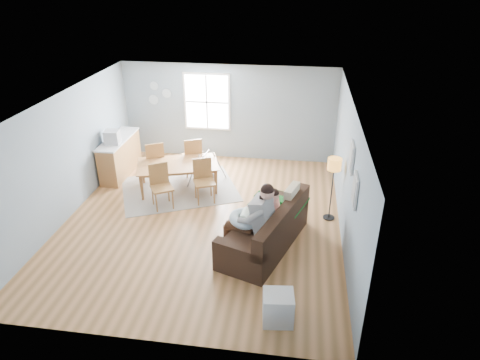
% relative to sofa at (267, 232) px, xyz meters
% --- Properties ---
extents(room, '(8.40, 9.40, 3.90)m').
position_rel_sofa_xyz_m(room, '(-1.49, 0.82, 2.08)').
color(room, '#8F5F33').
extents(window, '(1.32, 0.08, 1.62)m').
position_rel_sofa_xyz_m(window, '(-2.09, 4.28, 1.31)').
color(window, white).
rests_on(window, room).
extents(pictures, '(0.05, 1.34, 0.74)m').
position_rel_sofa_xyz_m(pictures, '(1.47, -0.23, 1.51)').
color(pictures, white).
rests_on(pictures, room).
extents(wall_plates, '(0.67, 0.02, 0.66)m').
position_rel_sofa_xyz_m(wall_plates, '(-3.50, 4.29, 1.49)').
color(wall_plates, '#95ACB2').
rests_on(wall_plates, room).
extents(sofa, '(1.73, 2.55, 0.95)m').
position_rel_sofa_xyz_m(sofa, '(0.00, 0.00, 0.00)').
color(sofa, black).
rests_on(sofa, room).
extents(green_throw, '(1.30, 1.21, 0.04)m').
position_rel_sofa_xyz_m(green_throw, '(0.17, 0.77, 0.27)').
color(green_throw, '#145B23').
rests_on(green_throw, sofa).
extents(beige_pillow, '(0.31, 0.56, 0.54)m').
position_rel_sofa_xyz_m(beige_pillow, '(0.43, 0.50, 0.52)').
color(beige_pillow, tan).
rests_on(beige_pillow, sofa).
extents(father, '(1.20, 0.71, 1.58)m').
position_rel_sofa_xyz_m(father, '(-0.25, -0.27, 0.50)').
color(father, gray).
rests_on(father, sofa).
extents(nursing_pillow, '(0.83, 0.82, 0.25)m').
position_rel_sofa_xyz_m(nursing_pillow, '(-0.42, -0.21, 0.40)').
color(nursing_pillow, silver).
rests_on(nursing_pillow, father).
extents(infant, '(0.19, 0.43, 0.16)m').
position_rel_sofa_xyz_m(infant, '(-0.41, -0.17, 0.50)').
color(infant, white).
rests_on(infant, nursing_pillow).
extents(toddler, '(0.66, 0.49, 0.98)m').
position_rel_sofa_xyz_m(toddler, '(-0.01, 0.24, 0.48)').
color(toddler, white).
rests_on(toddler, sofa).
extents(floor_lamp, '(0.29, 0.29, 1.46)m').
position_rel_sofa_xyz_m(floor_lamp, '(1.28, 1.26, 0.87)').
color(floor_lamp, black).
rests_on(floor_lamp, room).
extents(storage_cube, '(0.52, 0.48, 0.53)m').
position_rel_sofa_xyz_m(storage_cube, '(0.34, -2.00, -0.07)').
color(storage_cube, silver).
rests_on(storage_cube, room).
extents(rug, '(3.39, 3.06, 0.01)m').
position_rel_sofa_xyz_m(rug, '(-2.40, 2.12, -0.33)').
color(rug, gray).
rests_on(rug, room).
extents(dining_table, '(2.21, 1.65, 0.69)m').
position_rel_sofa_xyz_m(dining_table, '(-2.40, 2.12, 0.01)').
color(dining_table, brown).
rests_on(dining_table, rug).
extents(chair_sw, '(0.65, 0.65, 1.04)m').
position_rel_sofa_xyz_m(chair_sw, '(-2.58, 1.29, 0.26)').
color(chair_sw, brown).
rests_on(chair_sw, rug).
extents(chair_se, '(0.61, 0.61, 1.04)m').
position_rel_sofa_xyz_m(chair_se, '(-1.67, 1.71, 0.26)').
color(chair_se, brown).
rests_on(chair_se, rug).
extents(chair_nw, '(0.66, 0.66, 1.07)m').
position_rel_sofa_xyz_m(chair_nw, '(-3.13, 2.53, 0.29)').
color(chair_nw, brown).
rests_on(chair_nw, rug).
extents(chair_ne, '(0.65, 0.65, 1.08)m').
position_rel_sofa_xyz_m(chair_ne, '(-2.23, 2.94, 0.29)').
color(chair_ne, brown).
rests_on(chair_ne, rug).
extents(counter, '(0.54, 1.81, 1.01)m').
position_rel_sofa_xyz_m(counter, '(-4.19, 2.81, 0.17)').
color(counter, brown).
rests_on(counter, room).
extents(monitor, '(0.40, 0.38, 0.34)m').
position_rel_sofa_xyz_m(monitor, '(-4.18, 2.47, 0.84)').
color(monitor, '#A3A3A7').
rests_on(monitor, counter).
extents(baby_swing, '(0.91, 0.92, 0.83)m').
position_rel_sofa_xyz_m(baby_swing, '(-1.79, 2.59, 0.04)').
color(baby_swing, '#A3A3A7').
rests_on(baby_swing, room).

